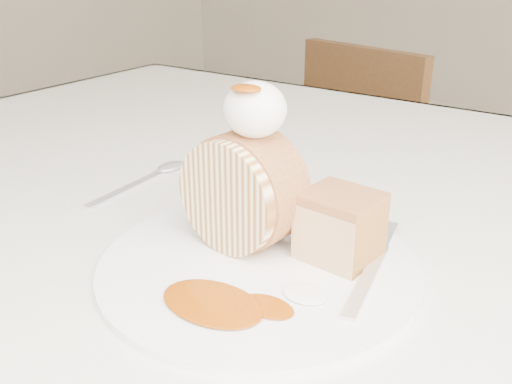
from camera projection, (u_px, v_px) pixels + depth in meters
The scene contains 10 objects.
table at pixel (315, 249), 0.72m from camera, with size 1.40×0.90×0.75m.
chair_far at pixel (377, 166), 1.59m from camera, with size 0.45×0.45×0.79m.
plate at pixel (259, 265), 0.50m from camera, with size 0.28×0.28×0.01m, color white.
roulade_slice at pixel (243, 191), 0.51m from camera, with size 0.10×0.10×0.06m, color #FFE5B1.
cake_chunk at pixel (340, 230), 0.50m from camera, with size 0.06×0.06×0.05m, color #A56C3E.
whipped_cream at pixel (255, 110), 0.48m from camera, with size 0.05×0.05×0.05m, color white.
caramel_drizzle at pixel (246, 81), 0.46m from camera, with size 0.03×0.02×0.01m, color #8E3B05.
caramel_pool at pixel (212, 303), 0.44m from camera, with size 0.09×0.06×0.00m, color #8E3B05, non-canonical shape.
fork at pixel (367, 279), 0.47m from camera, with size 0.02×0.17×0.00m, color silver.
spoon at pixel (127, 189), 0.66m from camera, with size 0.02×0.15×0.00m, color silver.
Camera 1 is at (0.30, -0.36, 1.01)m, focal length 40.00 mm.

